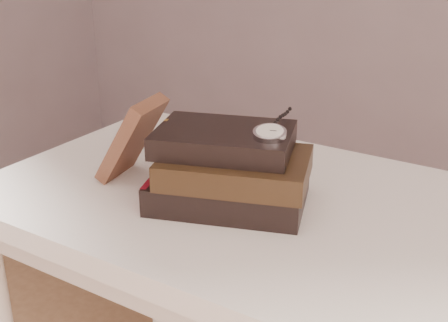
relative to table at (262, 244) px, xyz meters
The scene contains 5 objects.
table is the anchor object (origin of this frame).
book_stack 0.16m from the table, 134.66° to the right, with size 0.31×0.25×0.13m.
journal 0.31m from the table, 168.69° to the right, with size 0.02×0.10×0.17m, color #49281C.
pocket_watch 0.23m from the table, 50.15° to the right, with size 0.07×0.16×0.02m.
eyeglasses 0.23m from the table, behind, with size 0.14×0.15×0.05m.
Camera 1 is at (0.44, -0.47, 1.20)m, focal length 47.22 mm.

